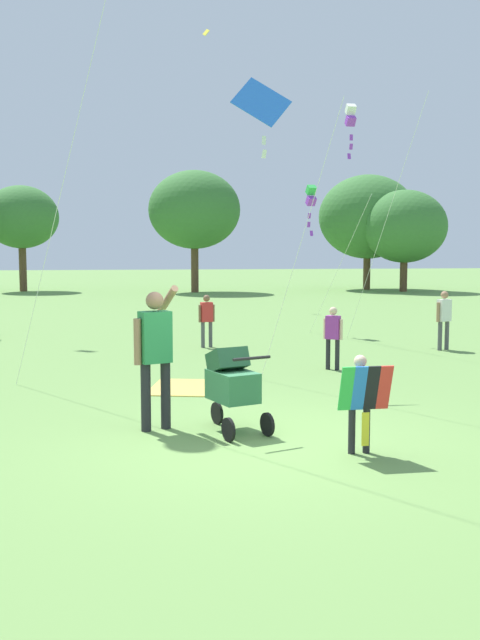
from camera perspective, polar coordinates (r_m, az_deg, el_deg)
name	(u,v)px	position (r m, az deg, el deg)	size (l,w,h in m)	color
ground_plane	(262,443)	(8.40, 1.70, -9.64)	(120.00, 120.00, 0.00)	#668E47
treeline_distant	(79,214)	(35.64, -12.55, 8.13)	(33.76, 6.76, 6.51)	brown
child_with_butterfly_kite	(361,395)	(7.93, 9.45, -5.81)	(0.56, 0.35, 1.08)	#232328
person_adult_flyer	(155,347)	(8.85, -6.68, -2.12)	(0.55, 0.64, 1.77)	#232328
stroller	(232,382)	(8.79, -0.65, -4.87)	(0.77, 1.12, 1.03)	black
kite_orange_delta	(311,197)	(18.73, 5.63, 9.55)	(0.84, 2.91, 3.78)	green
kite_green_novelty	(351,119)	(17.94, 8.73, 15.34)	(0.62, 3.67, 5.58)	white
kite_blue_high	(263,110)	(12.16, 1.81, 16.13)	(1.44, 1.84, 4.98)	blue
person_red_shirt	(207,317)	(15.99, -2.63, 0.27)	(0.36, 0.21, 1.16)	#4C4C51
person_sitting_far	(333,333)	(13.21, 7.30, -1.00)	(0.31, 0.26, 1.14)	#232328
person_couple_left	(444,315)	(16.16, 15.71, 0.35)	(0.39, 0.25, 1.27)	#4C4C51
picnic_blanket	(196,387)	(11.55, -3.50, -5.31)	(1.39, 1.36, 0.02)	gold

